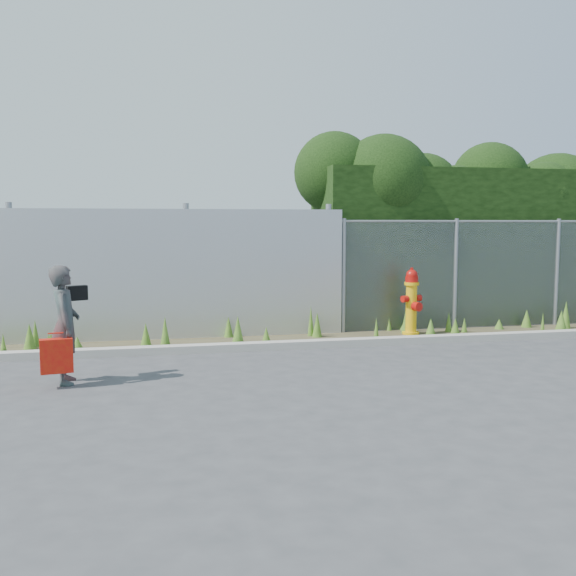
# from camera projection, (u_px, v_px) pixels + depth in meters

# --- Properties ---
(ground) EXTENTS (80.00, 80.00, 0.00)m
(ground) POSITION_uv_depth(u_px,v_px,m) (333.00, 374.00, 8.34)
(ground) COLOR #3D3D40
(ground) RESTS_ON ground
(curb) EXTENTS (16.00, 0.22, 0.12)m
(curb) POSITION_uv_depth(u_px,v_px,m) (301.00, 344.00, 10.09)
(curb) COLOR #A49D94
(curb) RESTS_ON ground
(weed_strip) EXTENTS (16.00, 1.34, 0.54)m
(weed_strip) POSITION_uv_depth(u_px,v_px,m) (281.00, 332.00, 10.70)
(weed_strip) COLOR #463E28
(weed_strip) RESTS_ON ground
(corrugated_fence) EXTENTS (8.50, 0.21, 2.30)m
(corrugated_fence) POSITION_uv_depth(u_px,v_px,m) (92.00, 276.00, 10.49)
(corrugated_fence) COLOR #B5B7BC
(corrugated_fence) RESTS_ON ground
(chainlink_fence) EXTENTS (6.50, 0.07, 2.05)m
(chainlink_fence) POSITION_uv_depth(u_px,v_px,m) (507.00, 273.00, 12.04)
(chainlink_fence) COLOR gray
(chainlink_fence) RESTS_ON ground
(hedge) EXTENTS (7.75, 2.04, 3.74)m
(hedge) POSITION_uv_depth(u_px,v_px,m) (482.00, 219.00, 12.96)
(hedge) COLOR black
(hedge) RESTS_ON ground
(fire_hydrant) EXTENTS (0.40, 0.36, 1.19)m
(fire_hydrant) POSITION_uv_depth(u_px,v_px,m) (411.00, 303.00, 11.21)
(fire_hydrant) COLOR #F2B70C
(fire_hydrant) RESTS_ON ground
(woman) EXTENTS (0.39, 0.56, 1.45)m
(woman) POSITION_uv_depth(u_px,v_px,m) (65.00, 325.00, 7.82)
(woman) COLOR #0E5955
(woman) RESTS_ON ground
(red_tote_bag) EXTENTS (0.37, 0.14, 0.49)m
(red_tote_bag) POSITION_uv_depth(u_px,v_px,m) (56.00, 356.00, 7.61)
(red_tote_bag) COLOR red
(black_shoulder_bag) EXTENTS (0.25, 0.10, 0.19)m
(black_shoulder_bag) POSITION_uv_depth(u_px,v_px,m) (77.00, 293.00, 8.06)
(black_shoulder_bag) COLOR black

